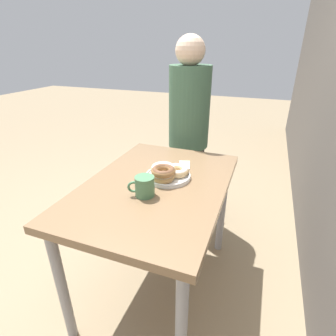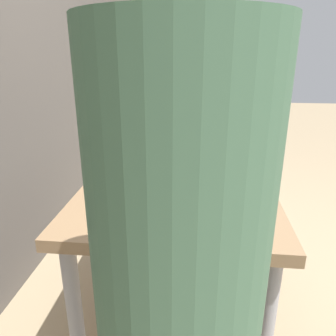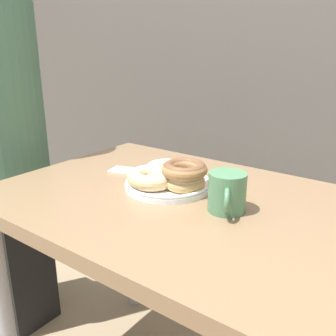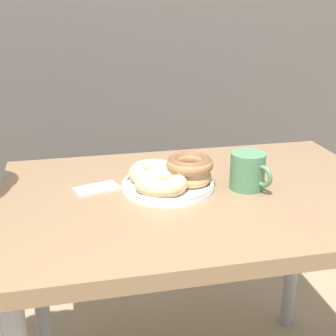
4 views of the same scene
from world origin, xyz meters
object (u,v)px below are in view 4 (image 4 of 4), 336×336
dining_table (198,222)px  donut_plate (170,176)px  coffee_mug (248,171)px  napkin (97,189)px

dining_table → donut_plate: donut_plate is taller
dining_table → donut_plate: (-0.07, 0.04, 0.13)m
dining_table → coffee_mug: coffee_mug is taller
coffee_mug → napkin: bearing=169.1°
coffee_mug → napkin: coffee_mug is taller
dining_table → donut_plate: size_ratio=3.79×
napkin → coffee_mug: bearing=-10.9°
dining_table → coffee_mug: (0.13, -0.00, 0.14)m
donut_plate → napkin: bearing=168.9°
donut_plate → dining_table: bearing=-26.4°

